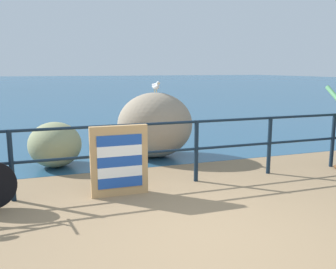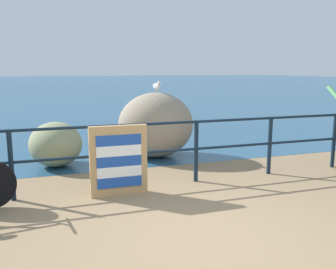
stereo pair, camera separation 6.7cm
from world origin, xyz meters
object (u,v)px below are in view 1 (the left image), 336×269
at_px(breakwater_boulder_main, 155,125).
at_px(breakwater_boulder_left, 55,144).
at_px(seagull, 156,86).
at_px(folded_deckchair_stack, 119,161).

distance_m(breakwater_boulder_main, breakwater_boulder_left, 2.05).
height_order(breakwater_boulder_left, seagull, seagull).
distance_m(breakwater_boulder_left, seagull, 2.34).
distance_m(folded_deckchair_stack, breakwater_boulder_left, 2.17).
distance_m(folded_deckchair_stack, breakwater_boulder_main, 2.45).
relative_size(breakwater_boulder_left, seagull, 3.31).
height_order(breakwater_boulder_main, seagull, seagull).
height_order(folded_deckchair_stack, breakwater_boulder_main, breakwater_boulder_main).
xyz_separation_m(folded_deckchair_stack, breakwater_boulder_left, (-0.83, 2.00, -0.09)).
xyz_separation_m(folded_deckchair_stack, breakwater_boulder_main, (1.20, 2.13, 0.16)).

